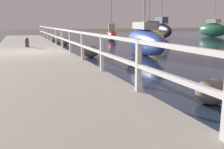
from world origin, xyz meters
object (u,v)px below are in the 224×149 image
sailboat_green (213,29)px  sailboat_yellow (149,35)px  mooring_bollard (27,42)px  sailboat_black (161,29)px  sailboat_red (112,33)px  sailboat_blue (144,41)px

sailboat_green → sailboat_yellow: 14.01m
mooring_bollard → sailboat_black: bearing=32.5°
mooring_bollard → sailboat_red: sailboat_red is taller
sailboat_blue → sailboat_green: size_ratio=0.79×
sailboat_blue → sailboat_yellow: sailboat_yellow is taller
sailboat_blue → sailboat_yellow: size_ratio=1.00×
sailboat_black → sailboat_red: size_ratio=1.44×
mooring_bollard → sailboat_green: size_ratio=0.08×
sailboat_blue → sailboat_red: sailboat_red is taller
sailboat_blue → sailboat_green: bearing=49.4°
sailboat_black → sailboat_yellow: bearing=-118.0°
sailboat_black → sailboat_yellow: 8.31m
sailboat_blue → sailboat_black: sailboat_black is taller
mooring_bollard → sailboat_red: (8.35, 8.77, 0.08)m
sailboat_blue → sailboat_black: size_ratio=0.69×
sailboat_green → sailboat_red: 12.91m
mooring_bollard → sailboat_red: 12.11m
mooring_bollard → sailboat_yellow: 9.42m
sailboat_blue → mooring_bollard: bearing=155.9°
sailboat_green → sailboat_yellow: sailboat_green is taller
sailboat_black → sailboat_yellow: sailboat_black is taller
sailboat_red → sailboat_blue: bearing=-86.1°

